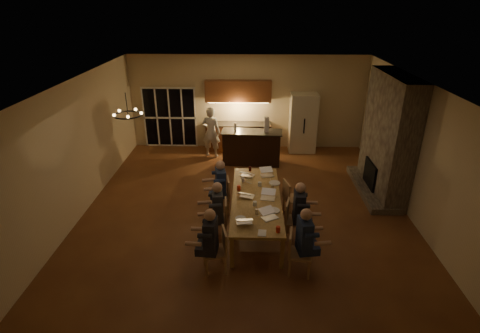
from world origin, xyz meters
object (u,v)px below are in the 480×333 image
object	(u,v)px
can_silver	(257,212)
can_right	(272,187)
chair_left_near	(215,251)
refrigerator	(303,123)
chair_left_mid	(217,219)
person_right_mid	(299,212)
chair_left_far	(220,195)
laptop_f	(267,172)
laptop_a	(244,217)
redcup_near	(278,229)
chandelier	(128,115)
plate_left	(241,219)
bar_blender	(267,125)
can_cola	(250,169)
chair_right_far	(294,198)
mug_mid	(260,184)
redcup_mid	(239,188)
person_right_near	(304,241)
plate_far	(275,183)
person_left_far	(221,187)
standing_person	(211,132)
plate_near	(274,210)
person_left_near	(211,241)
bar_bottle	(235,127)
chair_right_near	(300,253)
laptop_c	(247,192)
bar_island	(252,147)
laptop_e	(248,172)
mug_back	(243,180)
laptop_b	(270,213)
chair_right_mid	(296,220)
laptop_d	(268,194)
dining_table	(256,211)

from	to	relation	value
can_silver	can_right	xyz separation A→B (m)	(0.39, 1.10, 0.00)
chair_left_near	refrigerator	bearing A→B (deg)	145.69
chair_left_mid	person_right_mid	distance (m)	1.79
chair_left_far	laptop_f	size ratio (longest dim) A/B	2.78
laptop_a	redcup_near	bearing A→B (deg)	146.70
chair_left_mid	chandelier	bearing A→B (deg)	-100.37
plate_left	bar_blender	distance (m)	4.61
can_cola	chair_right_far	bearing A→B (deg)	-39.29
laptop_f	redcup_near	distance (m)	2.50
chair_right_far	bar_blender	size ratio (longest dim) A/B	1.95
mug_mid	redcup_near	distance (m)	1.95
redcup_mid	chair_left_mid	bearing A→B (deg)	-119.98
person_right_near	person_right_mid	bearing A→B (deg)	-9.41
redcup_near	plate_far	world-z (taller)	redcup_near
person_left_far	standing_person	world-z (taller)	standing_person
chandelier	chair_left_mid	bearing A→B (deg)	-5.77
plate_near	can_cola	bearing A→B (deg)	104.17
person_left_near	person_right_near	world-z (taller)	same
laptop_a	bar_bottle	bearing A→B (deg)	-92.52
person_left_near	bar_bottle	size ratio (longest dim) A/B	5.75
chair_right_near	can_silver	distance (m)	1.27
bar_bottle	bar_blender	bearing A→B (deg)	-6.03
person_left_near	laptop_c	distance (m)	1.80
standing_person	can_right	distance (m)	4.19
chair_left_mid	laptop_a	world-z (taller)	laptop_a
bar_island	plate_near	xyz separation A→B (m)	(0.46, -4.20, 0.22)
laptop_e	mug_back	world-z (taller)	laptop_e
mug_back	plate_left	size ratio (longest dim) A/B	0.44
chandelier	plate_far	world-z (taller)	chandelier
chair_left_near	chair_right_far	xyz separation A→B (m)	(1.74, 2.13, 0.00)
redcup_mid	plate_near	bearing A→B (deg)	-50.10
bar_island	bar_blender	size ratio (longest dim) A/B	4.13
chair_left_far	person_right_near	world-z (taller)	person_right_near
mug_mid	redcup_mid	bearing A→B (deg)	-155.80
laptop_e	laptop_f	world-z (taller)	same
laptop_e	mug_back	xyz separation A→B (m)	(-0.11, -0.34, -0.06)
chair_left_near	laptop_f	world-z (taller)	laptop_f
laptop_a	mug_mid	size ratio (longest dim) A/B	3.20
refrigerator	plate_far	distance (m)	4.23
standing_person	laptop_b	xyz separation A→B (m)	(1.69, -5.03, 0.02)
laptop_c	plate_far	xyz separation A→B (m)	(0.66, 0.67, -0.10)
chair_right_near	person_left_near	distance (m)	1.72
mug_mid	bar_bottle	bearing A→B (deg)	102.66
chair_right_far	plate_far	xyz separation A→B (m)	(-0.47, 0.17, 0.31)
chair_right_mid	bar_bottle	bearing A→B (deg)	32.23
laptop_c	laptop_d	distance (m)	0.48
dining_table	laptop_f	size ratio (longest dim) A/B	9.82
person_left_near	bar_blender	bearing A→B (deg)	171.43
laptop_c	mug_mid	distance (m)	0.60
person_right_near	laptop_f	distance (m)	2.76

